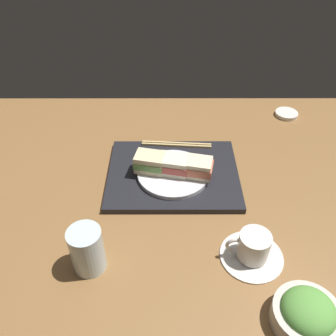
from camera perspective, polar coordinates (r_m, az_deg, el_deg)
name	(u,v)px	position (r cm, az deg, el deg)	size (l,w,h in cm)	color
ground_plane	(154,192)	(102.65, -2.28, -3.80)	(140.00, 100.00, 3.00)	brown
serving_tray	(173,174)	(104.64, 0.81, -0.96)	(37.34, 29.59, 1.73)	black
sandwich_plate	(173,173)	(102.54, 0.80, -0.87)	(20.28, 20.28, 1.29)	silver
sandwich_near	(197,167)	(99.95, 4.57, 0.08)	(9.66, 7.77, 5.05)	beige
sandwich_middle	(173,165)	(100.47, 0.82, 0.49)	(9.65, 7.72, 5.06)	#EFE5C1
sandwich_far	(150,162)	(101.39, -2.88, 0.91)	(9.21, 7.74, 5.17)	beige
salad_bowl	(307,314)	(80.21, 21.04, -20.69)	(13.51, 13.51, 7.26)	beige
chopsticks_pair	(176,144)	(113.71, 1.35, 3.74)	(21.81, 3.43, 0.70)	tan
coffee_cup	(253,249)	(86.15, 13.19, -12.27)	(14.64, 14.64, 7.37)	silver
drinking_glass	(87,250)	(82.35, -12.62, -12.46)	(7.42, 7.42, 11.40)	silver
small_sauce_dish	(286,114)	(137.78, 18.16, 8.10)	(7.90, 7.90, 1.34)	silver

